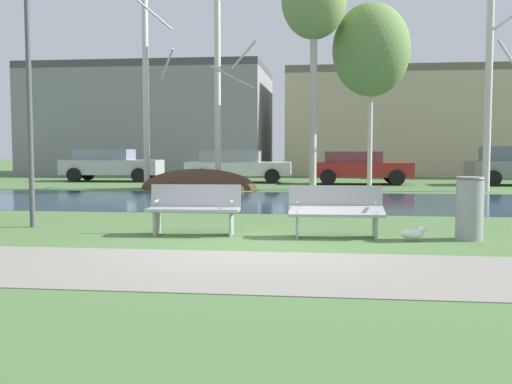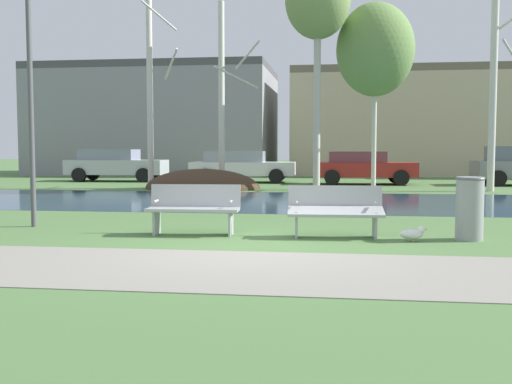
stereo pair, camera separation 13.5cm
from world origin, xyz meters
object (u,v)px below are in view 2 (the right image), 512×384
object	(u,v)px
parked_sedan_second_white	(241,166)
parked_hatch_third_red	(363,167)
bench_left	(194,208)
parked_van_nearest_silver	(115,164)
bench_right	(335,210)
seagull	(413,234)
streetlamp	(29,23)
trash_bin	(470,207)

from	to	relation	value
parked_sedan_second_white	parked_hatch_third_red	distance (m)	5.33
bench_left	parked_van_nearest_silver	size ratio (longest dim) A/B	0.36
bench_left	parked_hatch_third_red	xyz separation A→B (m)	(3.55, 15.36, 0.27)
bench_right	seagull	size ratio (longest dim) A/B	3.70
streetlamp	parked_sedan_second_white	distance (m)	15.85
bench_right	seagull	distance (m)	1.33
seagull	streetlamp	world-z (taller)	streetlamp
bench_right	parked_hatch_third_red	world-z (taller)	parked_hatch_third_red
trash_bin	parked_hatch_third_red	bearing A→B (deg)	94.05
bench_left	parked_van_nearest_silver	world-z (taller)	parked_van_nearest_silver
parked_van_nearest_silver	parked_hatch_third_red	distance (m)	11.21
streetlamp	seagull	bearing A→B (deg)	-7.59
streetlamp	bench_left	bearing A→B (deg)	-10.66
bench_left	streetlamp	world-z (taller)	streetlamp
bench_right	parked_van_nearest_silver	xyz separation A→B (m)	(-10.08, 16.26, 0.30)
seagull	parked_van_nearest_silver	distance (m)	20.08
bench_right	streetlamp	size ratio (longest dim) A/B	0.28
bench_left	parked_hatch_third_red	distance (m)	15.77
streetlamp	parked_van_nearest_silver	size ratio (longest dim) A/B	1.30
parked_sedan_second_white	trash_bin	bearing A→B (deg)	-68.40
parked_van_nearest_silver	bench_right	bearing A→B (deg)	-58.21
trash_bin	parked_hatch_third_red	world-z (taller)	parked_hatch_third_red
seagull	bench_left	bearing A→B (deg)	175.19
seagull	streetlamp	xyz separation A→B (m)	(-7.01, 0.93, 3.73)
bench_left	bench_right	size ratio (longest dim) A/B	1.00
trash_bin	bench_left	bearing A→B (deg)	179.76
bench_right	streetlamp	world-z (taller)	streetlamp
bench_left	streetlamp	xyz separation A→B (m)	(-3.31, 0.62, 3.39)
bench_right	parked_sedan_second_white	size ratio (longest dim) A/B	0.35
bench_left	parked_hatch_third_red	world-z (taller)	parked_hatch_third_red
trash_bin	seagull	bearing A→B (deg)	-162.66
bench_left	parked_sedan_second_white	xyz separation A→B (m)	(-1.74, 16.08, 0.27)
seagull	streetlamp	size ratio (longest dim) A/B	0.07
trash_bin	parked_sedan_second_white	bearing A→B (deg)	111.60
bench_right	parked_sedan_second_white	bearing A→B (deg)	104.61
parked_sedan_second_white	parked_hatch_third_red	bearing A→B (deg)	-7.73
bench_right	parked_sedan_second_white	xyz separation A→B (m)	(-4.19, 16.08, 0.27)
bench_right	streetlamp	xyz separation A→B (m)	(-5.76, 0.62, 3.39)
trash_bin	parked_van_nearest_silver	bearing A→B (deg)	126.99
streetlamp	parked_sedan_second_white	bearing A→B (deg)	84.20
bench_left	parked_sedan_second_white	world-z (taller)	parked_sedan_second_white
trash_bin	streetlamp	xyz separation A→B (m)	(-7.95, 0.64, 3.32)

